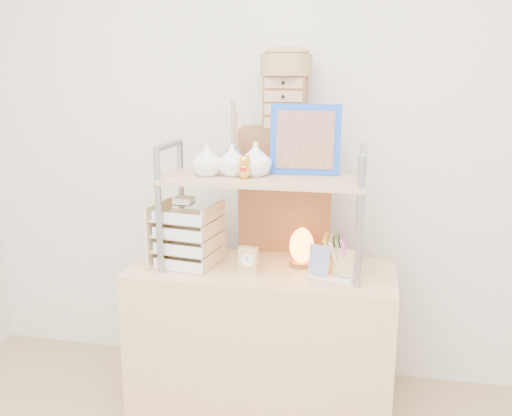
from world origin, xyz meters
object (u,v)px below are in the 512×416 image
Objects in this scene: salt_lamp at (302,247)px; letter_tray at (185,238)px; cabinet at (284,258)px; desk at (262,343)px.

letter_tray is at bearing -170.18° from salt_lamp.
salt_lamp is (0.13, -0.31, 0.17)m from cabinet.
cabinet is (0.04, 0.37, 0.30)m from desk.
cabinet reaches higher than desk.
salt_lamp is at bearing 9.82° from letter_tray.
salt_lamp reaches higher than desk.
letter_tray is 1.77× the size of salt_lamp.
letter_tray is at bearing -175.23° from desk.
letter_tray is (-0.40, -0.40, 0.20)m from cabinet.
salt_lamp is (0.17, 0.06, 0.47)m from desk.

